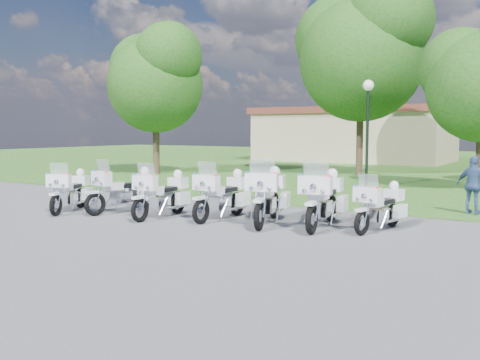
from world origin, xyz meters
The scene contains 14 objects.
ground centered at (0.00, 0.00, 0.00)m, with size 100.00×100.00×0.00m, color #4E4E52.
grass_lawn centered at (0.00, 27.00, 0.00)m, with size 100.00×48.00×0.01m, color #26561B.
motorcycle_0 centered at (-3.99, -1.36, 0.63)m, with size 1.29×2.08×1.50m.
motorcycle_1 centered at (-2.51, -0.62, 0.67)m, with size 1.07×2.35×1.59m.
motorcycle_2 centered at (-0.97, -0.72, 0.65)m, with size 0.81×2.32×1.56m.
motorcycle_3 centered at (0.60, -0.06, 0.67)m, with size 0.79×2.39×1.61m.
motorcycle_4 centered at (1.99, -0.01, 0.73)m, with size 1.34×2.53×1.75m.
motorcycle_5 centered at (3.42, 0.26, 0.72)m, with size 1.07×2.56×1.72m.
motorcycle_6 centered at (4.76, 0.58, 0.59)m, with size 0.93×2.08×1.41m.
lamp_post centered at (1.45, 9.20, 3.32)m, with size 0.44×0.44×4.42m.
tree_0 centered at (-10.81, 10.31, 5.31)m, with size 6.02×5.14×8.03m.
tree_1 centered at (-1.11, 15.39, 6.67)m, with size 7.56×6.45×10.08m.
building_west centered at (-6.00, 28.00, 2.07)m, with size 14.56×8.32×4.10m.
bystander_c centered at (6.25, 4.41, 0.84)m, with size 0.98×0.41×1.67m, color #395589.
Camera 1 is at (8.69, -12.02, 2.44)m, focal length 40.00 mm.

